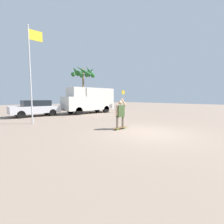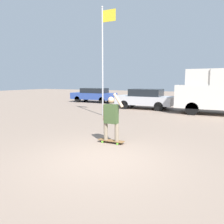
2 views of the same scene
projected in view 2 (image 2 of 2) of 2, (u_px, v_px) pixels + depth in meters
name	position (u px, v px, depth m)	size (l,w,h in m)	color
ground_plane	(102.00, 159.00, 5.85)	(80.00, 80.00, 0.00)	gray
skateboard	(111.00, 141.00, 7.37)	(0.92, 0.24, 0.09)	brown
person_skateboarder	(111.00, 116.00, 7.25)	(0.75, 0.22, 1.60)	gray
parked_car_silver	(145.00, 98.00, 16.47)	(4.19, 1.90, 1.49)	black
parked_car_blue	(94.00, 95.00, 21.59)	(4.44, 1.70, 1.39)	black
flagpole	(104.00, 54.00, 12.78)	(0.91, 0.12, 6.33)	#B7B7BC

